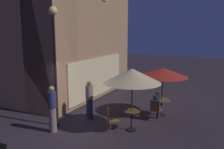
{
  "coord_description": "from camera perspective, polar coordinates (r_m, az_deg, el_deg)",
  "views": [
    {
      "loc": [
        -7.25,
        -5.43,
        3.83
      ],
      "look_at": [
        1.99,
        -0.96,
        1.98
      ],
      "focal_mm": 39.61,
      "sensor_mm": 36.0,
      "label": 1
    }
  ],
  "objects": [
    {
      "name": "patio_umbrella_1",
      "position": [
        11.1,
        11.61,
        0.45
      ],
      "size": [
        2.22,
        2.22,
        2.19
      ],
      "color": "black",
      "rests_on": "ground"
    },
    {
      "name": "patron_standing_1",
      "position": [
        9.62,
        -13.6,
        -7.75
      ],
      "size": [
        0.32,
        0.32,
        1.79
      ],
      "rotation": [
        0.0,
        0.0,
        5.94
      ],
      "color": "slate",
      "rests_on": "ground"
    },
    {
      "name": "patron_standing_2",
      "position": [
        10.79,
        -5.24,
        -5.87
      ],
      "size": [
        0.33,
        0.33,
        1.68
      ],
      "rotation": [
        0.0,
        0.0,
        0.01
      ],
      "color": "#262A45",
      "rests_on": "ground"
    },
    {
      "name": "patio_umbrella_0",
      "position": [
        9.21,
        4.67,
        -0.34
      ],
      "size": [
        2.18,
        2.18,
        2.42
      ],
      "color": "black",
      "rests_on": "ground"
    },
    {
      "name": "cafe_building",
      "position": [
        13.9,
        -13.12,
        10.94
      ],
      "size": [
        8.1,
        6.9,
        8.14
      ],
      "color": "#A67953",
      "rests_on": "ground"
    },
    {
      "name": "cafe_table_1",
      "position": [
        11.43,
        11.35,
        -6.67
      ],
      "size": [
        0.74,
        0.74,
        0.74
      ],
      "color": "black",
      "rests_on": "ground"
    },
    {
      "name": "cafe_table_0",
      "position": [
        9.64,
        4.53,
        -9.79
      ],
      "size": [
        0.64,
        0.64,
        0.79
      ],
      "color": "black",
      "rests_on": "ground"
    },
    {
      "name": "ground_plane",
      "position": [
        9.84,
        -10.4,
        -12.85
      ],
      "size": [
        60.0,
        60.0,
        0.0
      ],
      "primitive_type": "plane",
      "color": "#292127"
    },
    {
      "name": "street_lamp_near_corner",
      "position": [
        9.73,
        -13.17,
        6.68
      ],
      "size": [
        0.33,
        0.33,
        4.7
      ],
      "color": "black",
      "rests_on": "ground"
    },
    {
      "name": "patron_seated_0",
      "position": [
        10.81,
        10.31,
        -6.78
      ],
      "size": [
        0.52,
        0.33,
        1.23
      ],
      "rotation": [
        0.0,
        0.0,
        -0.07
      ],
      "color": "#1E2648",
      "rests_on": "ground"
    },
    {
      "name": "cafe_chair_1",
      "position": [
        10.72,
        10.02,
        -7.69
      ],
      "size": [
        0.44,
        0.44,
        0.93
      ],
      "rotation": [
        0.0,
        0.0,
        -0.07
      ],
      "color": "brown",
      "rests_on": "ground"
    },
    {
      "name": "cafe_chair_0",
      "position": [
        9.42,
        -0.24,
        -10.0
      ],
      "size": [
        0.57,
        0.57,
        0.95
      ],
      "rotation": [
        0.0,
        0.0,
        -0.89
      ],
      "color": "brown",
      "rests_on": "ground"
    }
  ]
}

